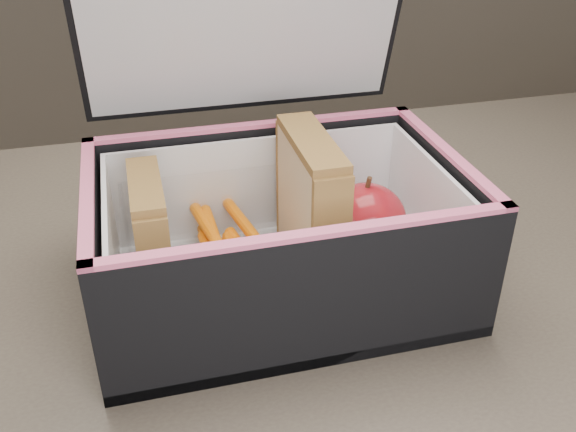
% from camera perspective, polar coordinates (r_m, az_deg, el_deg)
% --- Properties ---
extents(kitchen_table, '(1.20, 0.80, 0.75)m').
position_cam_1_polar(kitchen_table, '(0.58, 6.50, -15.59)').
color(kitchen_table, brown).
rests_on(kitchen_table, ground).
extents(lunch_bag, '(0.29, 0.24, 0.28)m').
position_cam_1_polar(lunch_bag, '(0.51, -0.93, -0.71)').
color(lunch_bag, black).
rests_on(lunch_bag, kitchen_table).
extents(plastic_tub, '(0.17, 0.12, 0.07)m').
position_cam_1_polar(plastic_tub, '(0.51, -4.83, -2.35)').
color(plastic_tub, white).
rests_on(plastic_tub, lunch_bag).
extents(sandwich_left, '(0.02, 0.09, 0.10)m').
position_cam_1_polar(sandwich_left, '(0.50, -12.03, -1.80)').
color(sandwich_left, '#D3B282').
rests_on(sandwich_left, plastic_tub).
extents(sandwich_right, '(0.03, 0.10, 0.12)m').
position_cam_1_polar(sandwich_right, '(0.51, 2.02, 1.01)').
color(sandwich_right, '#D3B282').
rests_on(sandwich_right, plastic_tub).
extents(carrot_sticks, '(0.05, 0.13, 0.03)m').
position_cam_1_polar(carrot_sticks, '(0.53, -5.16, -3.19)').
color(carrot_sticks, '#FC6500').
rests_on(carrot_sticks, plastic_tub).
extents(paper_napkin, '(0.08, 0.08, 0.01)m').
position_cam_1_polar(paper_napkin, '(0.55, 7.13, -3.54)').
color(paper_napkin, white).
rests_on(paper_napkin, lunch_bag).
extents(red_apple, '(0.08, 0.08, 0.07)m').
position_cam_1_polar(red_apple, '(0.53, 6.93, -0.37)').
color(red_apple, maroon).
rests_on(red_apple, paper_napkin).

